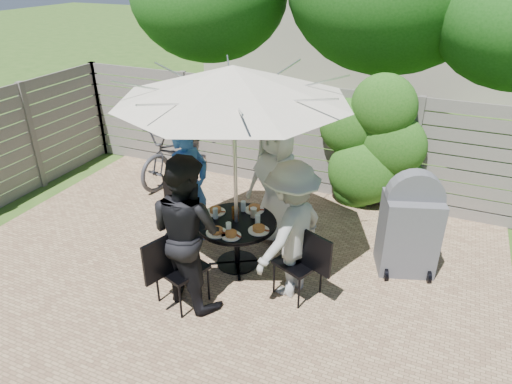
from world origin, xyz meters
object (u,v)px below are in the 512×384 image
at_px(plate_extra, 231,235).
at_px(syrup_jug, 235,213).
at_px(plate_left, 216,211).
at_px(person_front, 187,231).
at_px(bicycle, 181,151).
at_px(chair_back, 281,218).
at_px(glass_right, 258,220).
at_px(bbq_grill, 409,227).
at_px(chair_left, 186,223).
at_px(coffee_cup, 254,213).
at_px(chair_front, 182,282).
at_px(glass_front, 229,228).
at_px(glass_left, 215,213).
at_px(person_right, 291,231).
at_px(umbrella, 233,83).
at_px(person_left, 189,188).
at_px(person_back, 276,182).
at_px(chair_right, 299,275).
at_px(plate_back, 254,209).
at_px(patio_table, 237,235).
at_px(glass_back, 243,206).
at_px(plate_front, 217,232).
at_px(plate_right, 259,229).

distance_m(plate_extra, syrup_jug, 0.43).
bearing_deg(syrup_jug, plate_left, 173.86).
xyz_separation_m(person_front, bicycle, (-1.83, 2.80, -0.39)).
bearing_deg(bicycle, chair_back, -15.58).
bearing_deg(glass_right, bbq_grill, 23.02).
bearing_deg(plate_left, bicycle, 131.77).
bearing_deg(syrup_jug, chair_left, 167.55).
bearing_deg(syrup_jug, plate_extra, -71.16).
height_order(chair_left, coffee_cup, chair_left).
relative_size(chair_front, glass_front, 7.14).
bearing_deg(chair_back, syrup_jug, -8.62).
bearing_deg(glass_front, glass_left, 141.40).
bearing_deg(bbq_grill, coffee_cup, 179.19).
xyz_separation_m(person_right, glass_right, (-0.52, 0.25, -0.12)).
bearing_deg(umbrella, chair_front, -105.66).
relative_size(person_left, plate_extra, 7.24).
relative_size(person_back, plate_left, 6.84).
bearing_deg(chair_left, chair_front, -44.43).
bearing_deg(plate_extra, plate_left, 135.35).
relative_size(person_left, person_front, 0.95).
distance_m(person_back, chair_right, 1.41).
xyz_separation_m(chair_front, syrup_jug, (0.22, 1.00, 0.44)).
bearing_deg(chair_left, syrup_jug, 3.82).
distance_m(plate_extra, glass_left, 0.48).
relative_size(plate_back, glass_right, 1.86).
relative_size(person_right, glass_left, 12.10).
xyz_separation_m(patio_table, glass_left, (-0.28, -0.03, 0.27)).
xyz_separation_m(umbrella, glass_back, (-0.03, 0.28, -1.68)).
bearing_deg(glass_right, chair_back, 91.28).
height_order(person_back, person_left, person_back).
relative_size(chair_right, person_right, 0.56).
xyz_separation_m(plate_back, plate_left, (-0.44, -0.25, 0.00)).
relative_size(plate_back, glass_left, 1.86).
distance_m(plate_back, bicycle, 2.72).
bearing_deg(chair_back, chair_front, -4.94).
height_order(person_left, glass_back, person_left).
distance_m(plate_front, coffee_cup, 0.59).
relative_size(chair_back, person_front, 0.48).
bearing_deg(chair_front, person_right, -37.18).
relative_size(person_back, bbq_grill, 1.28).
bearing_deg(plate_right, glass_front, -150.10).
relative_size(chair_front, plate_front, 3.84).
bearing_deg(plate_right, plate_front, -150.60).
relative_size(chair_left, person_front, 0.48).
xyz_separation_m(person_back, person_front, (-0.45, -1.60, 0.03)).
bearing_deg(chair_front, plate_front, 3.40).
bearing_deg(person_back, chair_back, 90.55).
distance_m(glass_front, bicycle, 3.10).
xyz_separation_m(person_right, bicycle, (-2.85, 2.23, -0.32)).
relative_size(glass_back, syrup_jug, 0.88).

